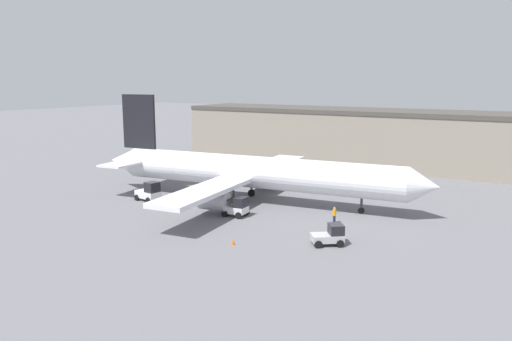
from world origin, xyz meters
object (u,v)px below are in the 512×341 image
object	(u,v)px
belt_loader_truck	(237,207)
pushback_tug	(149,192)
safety_cone_near	(233,242)
baggage_tug	(330,235)
airplane	(248,172)
ground_crew_worker	(334,215)

from	to	relation	value
belt_loader_truck	pushback_tug	size ratio (longest dim) A/B	0.78
belt_loader_truck	safety_cone_near	size ratio (longest dim) A/B	4.79
safety_cone_near	baggage_tug	bearing A→B (deg)	32.06
airplane	baggage_tug	world-z (taller)	airplane
safety_cone_near	pushback_tug	bearing A→B (deg)	155.69
airplane	belt_loader_truck	bearing A→B (deg)	-74.44
airplane	ground_crew_worker	world-z (taller)	airplane
pushback_tug	ground_crew_worker	bearing A→B (deg)	15.32
pushback_tug	safety_cone_near	world-z (taller)	pushback_tug
pushback_tug	belt_loader_truck	bearing A→B (deg)	7.71
airplane	baggage_tug	bearing A→B (deg)	-40.34
baggage_tug	belt_loader_truck	distance (m)	13.00
belt_loader_truck	pushback_tug	bearing A→B (deg)	174.63
safety_cone_near	ground_crew_worker	bearing A→B (deg)	65.94
pushback_tug	safety_cone_near	size ratio (longest dim) A/B	6.16
airplane	safety_cone_near	distance (m)	16.84
ground_crew_worker	baggage_tug	xyz separation A→B (m)	(2.40, -6.59, -0.03)
ground_crew_worker	belt_loader_truck	xyz separation A→B (m)	(-10.11, -3.07, 0.10)
belt_loader_truck	safety_cone_near	xyz separation A→B (m)	(5.09, -8.16, -0.74)
airplane	pushback_tug	world-z (taller)	airplane
baggage_tug	pushback_tug	world-z (taller)	pushback_tug
airplane	ground_crew_worker	xyz separation A→B (m)	(12.80, -3.31, -2.76)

